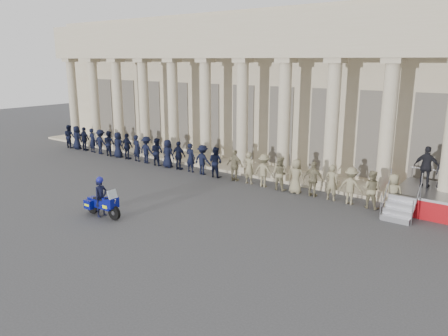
% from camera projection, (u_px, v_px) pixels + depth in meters
% --- Properties ---
extents(ground, '(90.00, 90.00, 0.00)m').
position_uv_depth(ground, '(155.00, 217.00, 17.65)').
color(ground, '#3B3B3D').
rests_on(ground, ground).
extents(building, '(40.00, 12.50, 9.00)m').
position_uv_depth(building, '(319.00, 87.00, 27.95)').
color(building, tan).
rests_on(building, ground).
extents(officer_rank, '(23.64, 0.63, 1.66)m').
position_uv_depth(officer_rank, '(188.00, 157.00, 24.75)').
color(officer_rank, black).
rests_on(officer_rank, ground).
extents(motorcycle, '(1.92, 0.79, 1.23)m').
position_uv_depth(motorcycle, '(103.00, 204.00, 17.63)').
color(motorcycle, black).
rests_on(motorcycle, ground).
extents(rider, '(0.40, 0.59, 1.67)m').
position_uv_depth(rider, '(101.00, 197.00, 17.61)').
color(rider, black).
rests_on(rider, ground).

